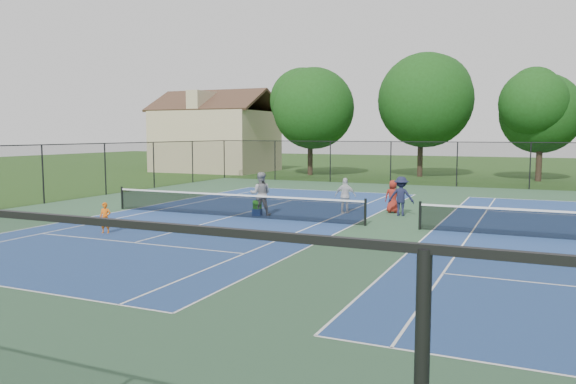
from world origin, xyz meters
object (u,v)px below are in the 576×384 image
at_px(bystander_b, 401,196).
at_px(ball_crate, 257,212).
at_px(bystander_c, 393,196).
at_px(instructor, 261,194).
at_px(tree_back_b, 422,96).
at_px(tree_back_c, 542,107).
at_px(tree_back_a, 310,104).
at_px(bystander_a, 345,196).
at_px(child_player, 105,218).
at_px(clapboard_house, 216,138).
at_px(ball_hopper, 257,205).

relative_size(bystander_b, ball_crate, 4.63).
height_order(bystander_b, bystander_c, bystander_b).
bearing_deg(instructor, ball_crate, 26.78).
xyz_separation_m(tree_back_b, tree_back_c, (9.00, -1.00, -1.11)).
relative_size(tree_back_a, bystander_b, 5.34).
relative_size(tree_back_c, bystander_b, 4.90).
distance_m(bystander_b, bystander_c, 0.94).
relative_size(bystander_a, ball_crate, 4.33).
relative_size(child_player, bystander_b, 0.65).
bearing_deg(child_player, bystander_c, 26.95).
height_order(tree_back_a, instructor, tree_back_a).
bearing_deg(bystander_c, tree_back_c, -111.54).
bearing_deg(clapboard_house, bystander_b, -43.92).
relative_size(bystander_c, ball_hopper, 4.09).
distance_m(child_player, bystander_b, 12.25).
bearing_deg(tree_back_b, bystander_c, -82.08).
bearing_deg(clapboard_house, ball_hopper, -55.22).
distance_m(clapboard_house, child_player, 33.50).
xyz_separation_m(child_player, bystander_b, (8.71, 8.61, 0.30)).
xyz_separation_m(tree_back_b, bystander_c, (3.06, -22.01, -5.85)).
height_order(tree_back_b, instructor, tree_back_b).
xyz_separation_m(tree_back_a, bystander_c, (12.06, -20.01, -5.29)).
bearing_deg(tree_back_a, bystander_a, -64.24).
distance_m(clapboard_house, ball_hopper, 29.72).
bearing_deg(clapboard_house, bystander_c, -43.60).
xyz_separation_m(clapboard_house, ball_hopper, (16.89, -24.32, -2.60)).
xyz_separation_m(tree_back_a, ball_crate, (6.89, -23.32, -5.88)).
xyz_separation_m(instructor, ball_hopper, (-0.10, -0.12, -0.46)).
bearing_deg(tree_back_c, bystander_c, -105.78).
xyz_separation_m(bystander_b, ball_hopper, (-5.71, -2.55, -0.37)).
distance_m(instructor, ball_hopper, 0.49).
height_order(child_player, bystander_c, bystander_c).
distance_m(bystander_a, ball_hopper, 3.98).
height_order(tree_back_a, bystander_b, tree_back_a).
bearing_deg(bystander_c, bystander_a, 23.68).
xyz_separation_m(child_player, bystander_c, (8.17, 9.37, 0.18)).
height_order(clapboard_house, child_player, clapboard_house).
height_order(bystander_a, ball_crate, bystander_a).
bearing_deg(ball_crate, bystander_c, 32.64).
height_order(bystander_a, ball_hopper, bystander_a).
relative_size(tree_back_b, child_player, 8.93).
xyz_separation_m(bystander_b, ball_crate, (-5.71, -2.55, -0.70)).
bearing_deg(tree_back_a, clapboard_house, 174.29).
bearing_deg(tree_back_a, child_player, -82.45).
height_order(bystander_c, ball_hopper, bystander_c).
xyz_separation_m(child_player, ball_hopper, (3.00, 6.06, -0.07)).
relative_size(bystander_c, ball_crate, 4.02).
relative_size(clapboard_house, bystander_a, 6.73).
bearing_deg(bystander_c, ball_crate, 26.88).
distance_m(bystander_a, ball_crate, 4.02).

